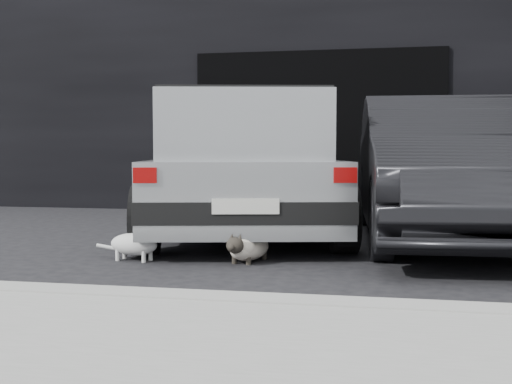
% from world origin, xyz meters
% --- Properties ---
extents(ground, '(80.00, 80.00, 0.00)m').
position_xyz_m(ground, '(0.00, 0.00, 0.00)').
color(ground, black).
rests_on(ground, ground).
extents(building_facade, '(34.00, 4.00, 5.00)m').
position_xyz_m(building_facade, '(1.00, 6.00, 2.50)').
color(building_facade, black).
rests_on(building_facade, ground).
extents(garage_opening, '(4.00, 0.10, 2.60)m').
position_xyz_m(garage_opening, '(1.00, 3.99, 1.30)').
color(garage_opening, black).
rests_on(garage_opening, ground).
extents(curb, '(18.00, 0.25, 0.12)m').
position_xyz_m(curb, '(1.00, -2.60, 0.06)').
color(curb, gray).
rests_on(curb, ground).
extents(sidewalk, '(18.00, 2.20, 0.11)m').
position_xyz_m(sidewalk, '(1.00, -3.80, 0.06)').
color(sidewalk, gray).
rests_on(sidewalk, ground).
extents(silver_hatchback, '(2.94, 4.76, 1.63)m').
position_xyz_m(silver_hatchback, '(0.40, 1.11, 0.89)').
color(silver_hatchback, '#ADB0B1').
rests_on(silver_hatchback, ground).
extents(second_car, '(2.02, 5.01, 1.62)m').
position_xyz_m(second_car, '(2.69, 0.98, 0.81)').
color(second_car, black).
rests_on(second_car, ground).
extents(cat_siamese, '(0.41, 0.82, 0.29)m').
position_xyz_m(cat_siamese, '(0.84, -0.77, 0.13)').
color(cat_siamese, beige).
rests_on(cat_siamese, ground).
extents(cat_white, '(0.69, 0.31, 0.33)m').
position_xyz_m(cat_white, '(-0.15, -0.89, 0.16)').
color(cat_white, silver).
rests_on(cat_white, ground).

